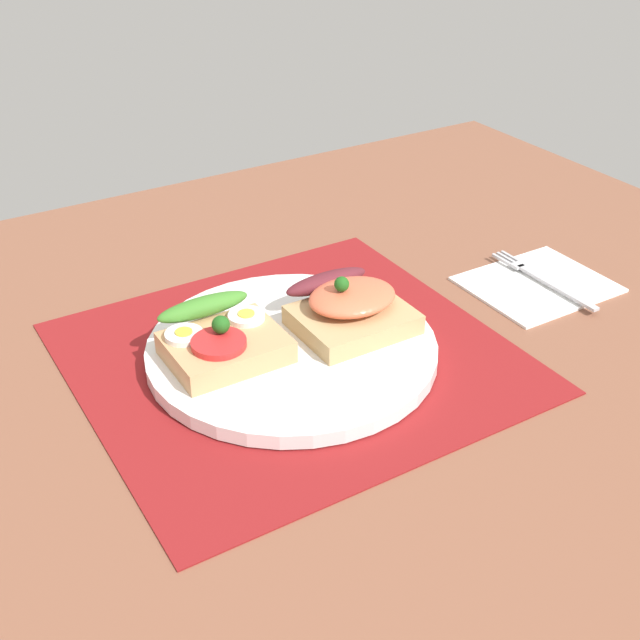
{
  "coord_description": "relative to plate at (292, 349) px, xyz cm",
  "views": [
    {
      "loc": [
        -30.22,
        -54.66,
        42.25
      ],
      "look_at": [
        3.0,
        0.0,
        3.14
      ],
      "focal_mm": 46.0,
      "sensor_mm": 36.0,
      "label": 1
    }
  ],
  "objects": [
    {
      "name": "ground_plane",
      "position": [
        0.0,
        0.0,
        -2.57
      ],
      "size": [
        120.0,
        90.0,
        3.2
      ],
      "primitive_type": "cube",
      "color": "brown"
    },
    {
      "name": "placemat",
      "position": [
        0.0,
        0.0,
        -0.82
      ],
      "size": [
        37.8,
        35.98,
        0.3
      ],
      "primitive_type": "cube",
      "color": "maroon",
      "rests_on": "ground_plane"
    },
    {
      "name": "plate",
      "position": [
        0.0,
        0.0,
        0.0
      ],
      "size": [
        26.53,
        26.53,
        1.34
      ],
      "primitive_type": "cylinder",
      "color": "white",
      "rests_on": "placemat"
    },
    {
      "name": "sandwich_egg_tomato",
      "position": [
        -6.18,
        1.72,
        2.2
      ],
      "size": [
        10.08,
        9.48,
        4.29
      ],
      "color": "tan",
      "rests_on": "plate"
    },
    {
      "name": "sandwich_salmon",
      "position": [
        6.24,
        -0.09,
        2.55
      ],
      "size": [
        10.37,
        10.02,
        5.3
      ],
      "color": "tan",
      "rests_on": "plate"
    },
    {
      "name": "napkin",
      "position": [
        29.02,
        -1.62,
        -0.67
      ],
      "size": [
        14.47,
        11.95,
        0.6
      ],
      "primitive_type": "cube",
      "color": "white",
      "rests_on": "ground_plane"
    },
    {
      "name": "fork",
      "position": [
        29.49,
        -1.49,
        -0.21
      ],
      "size": [
        1.62,
        14.59,
        0.32
      ],
      "color": "#B7B7BC",
      "rests_on": "napkin"
    }
  ]
}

